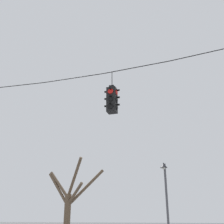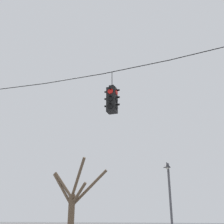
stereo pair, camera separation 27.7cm
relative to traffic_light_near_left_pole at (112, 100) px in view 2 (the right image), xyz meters
The scene contains 4 objects.
span_wire 2.13m from the traffic_light_near_left_pole, behind, with size 17.88×0.03×0.65m.
traffic_light_near_left_pole is the anchor object (origin of this frame).
street_lamp 6.83m from the traffic_light_near_left_pole, 80.77° to the left, with size 0.39×0.68×4.36m.
bare_tree 8.34m from the traffic_light_near_left_pole, 126.08° to the left, with size 3.67×1.46×4.83m.
Camera 2 is at (4.73, -9.18, 1.60)m, focal length 45.00 mm.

